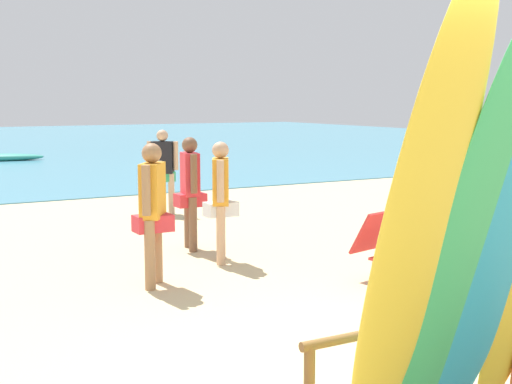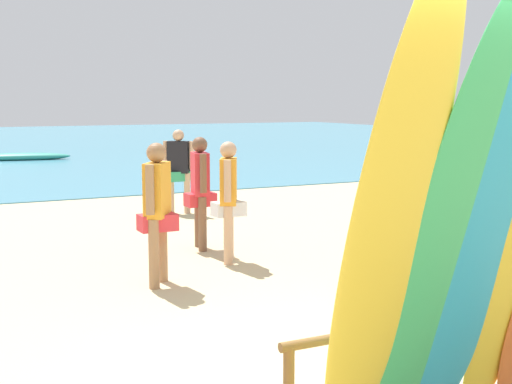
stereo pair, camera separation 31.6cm
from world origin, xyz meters
name	(u,v)px [view 2 (the right image)]	position (x,y,z in m)	size (l,w,h in m)	color
ground	(46,184)	(0.00, 14.00, 0.00)	(60.00, 60.00, 0.00)	#D3BC8C
surfboard_rack	(421,340)	(0.00, 0.00, 0.47)	(2.12, 0.07, 0.62)	brown
surfboard_yellow_0	(388,235)	(-0.85, -0.73, 1.38)	(0.50, 0.08, 2.85)	yellow
surfboard_green_1	(444,241)	(-0.45, -0.70, 1.30)	(0.50, 0.06, 2.72)	#38B266
surfboard_teal_2	(484,226)	(-0.18, -0.70, 1.36)	(0.58, 0.07, 2.84)	#289EC6
beachgoer_by_water	(179,165)	(1.38, 8.37, 0.87)	(0.47, 0.39, 1.51)	tan
beachgoer_photographing	(228,193)	(0.61, 4.46, 0.88)	(0.40, 0.53, 1.53)	tan
beachgoer_strolling	(157,204)	(-0.55, 3.78, 0.91)	(0.41, 0.51, 1.58)	#9E704C
beachgoer_near_rack	(200,185)	(0.57, 5.33, 0.89)	(0.40, 0.57, 1.54)	brown
beach_chair_striped	(390,246)	(1.79, 2.70, 0.42)	(0.66, 0.83, 0.80)	#B7B7BC
distant_boat	(18,157)	(0.34, 21.09, 0.12)	(3.46, 1.22, 0.27)	teal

